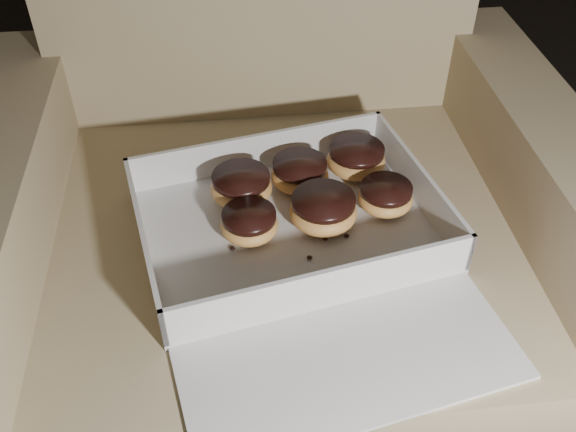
# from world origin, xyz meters

# --- Properties ---
(floor) EXTENTS (4.50, 4.50, 0.00)m
(floor) POSITION_xyz_m (0.00, 0.00, 0.00)
(floor) COLOR black
(floor) RESTS_ON ground
(armchair) EXTENTS (0.81, 0.68, 0.85)m
(armchair) POSITION_xyz_m (0.18, 0.06, 0.27)
(armchair) COLOR #8E785A
(armchair) RESTS_ON floor
(bakery_box) EXTENTS (0.45, 0.50, 0.06)m
(bakery_box) POSITION_xyz_m (0.19, -0.07, 0.39)
(bakery_box) COLOR silver
(bakery_box) RESTS_ON armchair
(donut_a) EXTENTS (0.07, 0.07, 0.04)m
(donut_a) POSITION_xyz_m (0.13, -0.04, 0.41)
(donut_a) COLOR #DF994D
(donut_a) RESTS_ON bakery_box
(donut_b) EXTENTS (0.09, 0.09, 0.04)m
(donut_b) POSITION_xyz_m (0.23, -0.03, 0.41)
(donut_b) COLOR #DF994D
(donut_b) RESTS_ON bakery_box
(donut_c) EXTENTS (0.08, 0.08, 0.04)m
(donut_c) POSITION_xyz_m (0.13, 0.03, 0.41)
(donut_c) COLOR #DF994D
(donut_c) RESTS_ON bakery_box
(donut_d) EXTENTS (0.08, 0.08, 0.04)m
(donut_d) POSITION_xyz_m (0.21, 0.05, 0.41)
(donut_d) COLOR #DF994D
(donut_d) RESTS_ON bakery_box
(donut_e) EXTENTS (0.08, 0.08, 0.04)m
(donut_e) POSITION_xyz_m (0.29, 0.08, 0.41)
(donut_e) COLOR #DF994D
(donut_e) RESTS_ON bakery_box
(donut_f) EXTENTS (0.07, 0.07, 0.04)m
(donut_f) POSITION_xyz_m (0.31, -0.01, 0.41)
(donut_f) COLOR #DF994D
(donut_f) RESTS_ON bakery_box
(crumb_a) EXTENTS (0.01, 0.01, 0.00)m
(crumb_a) POSITION_xyz_m (0.13, -0.14, 0.39)
(crumb_a) COLOR black
(crumb_a) RESTS_ON bakery_box
(crumb_b) EXTENTS (0.01, 0.01, 0.00)m
(crumb_b) POSITION_xyz_m (0.20, -0.09, 0.39)
(crumb_b) COLOR black
(crumb_b) RESTS_ON bakery_box
(crumb_c) EXTENTS (0.01, 0.01, 0.00)m
(crumb_c) POSITION_xyz_m (0.11, -0.06, 0.39)
(crumb_c) COLOR black
(crumb_c) RESTS_ON bakery_box
(crumb_d) EXTENTS (0.01, 0.01, 0.00)m
(crumb_d) POSITION_xyz_m (0.23, -0.06, 0.39)
(crumb_d) COLOR black
(crumb_d) RESTS_ON bakery_box
(crumb_e) EXTENTS (0.01, 0.01, 0.00)m
(crumb_e) POSITION_xyz_m (0.25, -0.06, 0.39)
(crumb_e) COLOR black
(crumb_e) RESTS_ON bakery_box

